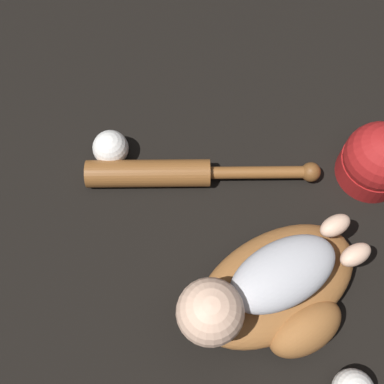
{
  "coord_description": "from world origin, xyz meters",
  "views": [
    {
      "loc": [
        0.28,
        -0.02,
        1.07
      ],
      "look_at": [
        -0.05,
        -0.3,
        0.08
      ],
      "focal_mm": 50.0,
      "sensor_mm": 36.0,
      "label": 1
    }
  ],
  "objects_px": {
    "baseball_bat": "(174,173)",
    "baseball": "(111,148)",
    "baby_figure": "(254,289)",
    "baseball_cap": "(378,160)",
    "baseball_glove": "(281,292)"
  },
  "relations": [
    {
      "from": "baseball",
      "to": "baseball_cap",
      "type": "xyz_separation_m",
      "value": [
        -0.34,
        0.46,
        0.02
      ]
    },
    {
      "from": "baseball_glove",
      "to": "baseball",
      "type": "height_order",
      "value": "baseball_glove"
    },
    {
      "from": "baseball_bat",
      "to": "baseball",
      "type": "xyz_separation_m",
      "value": [
        0.05,
        -0.14,
        0.01
      ]
    },
    {
      "from": "baseball",
      "to": "baseball_cap",
      "type": "height_order",
      "value": "baseball_cap"
    },
    {
      "from": "baby_figure",
      "to": "baseball",
      "type": "distance_m",
      "value": 0.45
    },
    {
      "from": "baseball_glove",
      "to": "baby_figure",
      "type": "distance_m",
      "value": 0.11
    },
    {
      "from": "baseball_glove",
      "to": "baseball_cap",
      "type": "height_order",
      "value": "baseball_cap"
    },
    {
      "from": "baseball_glove",
      "to": "baseball",
      "type": "bearing_deg",
      "value": -91.65
    },
    {
      "from": "baseball_glove",
      "to": "baseball_cap",
      "type": "bearing_deg",
      "value": -177.79
    },
    {
      "from": "baseball",
      "to": "baseball_cap",
      "type": "distance_m",
      "value": 0.57
    },
    {
      "from": "baseball_bat",
      "to": "baseball",
      "type": "height_order",
      "value": "baseball"
    },
    {
      "from": "baseball_bat",
      "to": "baby_figure",
      "type": "bearing_deg",
      "value": 68.87
    },
    {
      "from": "baseball",
      "to": "baseball_glove",
      "type": "bearing_deg",
      "value": 88.35
    },
    {
      "from": "baby_figure",
      "to": "baseball_cap",
      "type": "distance_m",
      "value": 0.42
    },
    {
      "from": "baby_figure",
      "to": "baseball_cap",
      "type": "xyz_separation_m",
      "value": [
        -0.41,
        0.02,
        -0.08
      ]
    }
  ]
}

